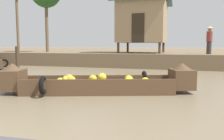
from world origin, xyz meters
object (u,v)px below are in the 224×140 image
Objects in this scene: vendor_person at (209,39)px; stilt_house_left at (142,21)px; banana_boat at (98,82)px; mooring_post at (18,64)px.

stilt_house_left is at bearing 165.66° from vendor_person.
stilt_house_left is (-0.40, 9.69, 2.76)m from banana_boat.
stilt_house_left is at bearing 69.19° from mooring_post.
banana_boat is 4.10× the size of mooring_post.
mooring_post reaches higher than banana_boat.
stilt_house_left reaches higher than vendor_person.
banana_boat is 3.85m from mooring_post.
stilt_house_left is at bearing 92.35° from banana_boat.
vendor_person is at bearing 66.07° from banana_boat.
banana_boat is at bearing -15.04° from mooring_post.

